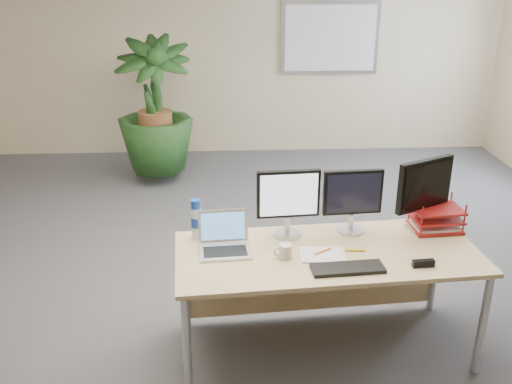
{
  "coord_description": "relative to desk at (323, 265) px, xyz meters",
  "views": [
    {
      "loc": [
        -0.18,
        -3.71,
        2.52
      ],
      "look_at": [
        0.03,
        0.35,
        0.86
      ],
      "focal_mm": 40.0,
      "sensor_mm": 36.0,
      "label": 1
    }
  ],
  "objects": [
    {
      "name": "stapler",
      "position": [
        0.56,
        -0.34,
        0.18
      ],
      "size": [
        0.14,
        0.05,
        0.05
      ],
      "primitive_type": "cube",
      "rotation": [
        0.0,
        0.0,
        0.08
      ],
      "color": "black",
      "rests_on": "desk"
    },
    {
      "name": "water_bottle",
      "position": [
        -0.85,
        0.13,
        0.3
      ],
      "size": [
        0.07,
        0.07,
        0.28
      ],
      "color": "silver",
      "rests_on": "desk"
    },
    {
      "name": "orange_pen",
      "position": [
        -0.03,
        -0.14,
        0.18
      ],
      "size": [
        0.13,
        0.09,
        0.01
      ],
      "primitive_type": "cylinder",
      "rotation": [
        0.0,
        1.57,
        0.59
      ],
      "color": "orange",
      "rests_on": "spiral_notebook"
    },
    {
      "name": "laptop",
      "position": [
        -0.67,
        -0.04,
        0.22
      ],
      "size": [
        0.35,
        0.31,
        0.24
      ],
      "color": "silver",
      "rests_on": "desk"
    },
    {
      "name": "floor_plant",
      "position": [
        -1.47,
        3.2,
        0.15
      ],
      "size": [
        0.9,
        0.9,
        1.5
      ],
      "primitive_type": "imported",
      "rotation": [
        0.0,
        0.0,
        0.08
      ],
      "color": "#123313",
      "rests_on": "floor"
    },
    {
      "name": "keyboard",
      "position": [
        0.09,
        -0.35,
        0.17
      ],
      "size": [
        0.46,
        0.18,
        0.02
      ],
      "primitive_type": "cube",
      "rotation": [
        0.0,
        0.0,
        0.08
      ],
      "color": "black",
      "rests_on": "desk"
    },
    {
      "name": "monitor_right",
      "position": [
        0.21,
        0.18,
        0.42
      ],
      "size": [
        0.41,
        0.18,
        0.45
      ],
      "color": "#BCBCC1",
      "rests_on": "desk"
    },
    {
      "name": "back_wall",
      "position": [
        -0.45,
        4.35,
        0.75
      ],
      "size": [
        7.0,
        0.04,
        2.7
      ],
      "primitive_type": "cube",
      "color": "tan",
      "rests_on": "floor"
    },
    {
      "name": "yellow_highlighter",
      "position": [
        0.18,
        -0.12,
        0.17
      ],
      "size": [
        0.13,
        0.02,
        0.02
      ],
      "primitive_type": "cylinder",
      "rotation": [
        0.0,
        1.57,
        -0.06
      ],
      "color": "yellow",
      "rests_on": "desk"
    },
    {
      "name": "letter_tray",
      "position": [
        0.81,
        0.18,
        0.23
      ],
      "size": [
        0.35,
        0.28,
        0.16
      ],
      "color": "maroon",
      "rests_on": "desk"
    },
    {
      "name": "monitor_left",
      "position": [
        -0.23,
        0.14,
        0.43
      ],
      "size": [
        0.43,
        0.19,
        0.47
      ],
      "color": "#BCBCC1",
      "rests_on": "desk"
    },
    {
      "name": "monitor_dark",
      "position": [
        0.71,
        0.19,
        0.46
      ],
      "size": [
        0.43,
        0.25,
        0.51
      ],
      "color": "#BCBCC1",
      "rests_on": "desk"
    },
    {
      "name": "desk",
      "position": [
        0.0,
        0.0,
        0.0
      ],
      "size": [
        2.03,
        0.98,
        0.76
      ],
      "color": "tan",
      "rests_on": "floor"
    },
    {
      "name": "spiral_notebook",
      "position": [
        -0.04,
        -0.16,
        0.17
      ],
      "size": [
        0.29,
        0.22,
        0.01
      ],
      "primitive_type": "cube",
      "rotation": [
        0.0,
        0.0,
        -0.04
      ],
      "color": "silver",
      "rests_on": "desk"
    },
    {
      "name": "whiteboard",
      "position": [
        0.75,
        4.31,
        0.95
      ],
      "size": [
        1.3,
        0.04,
        0.95
      ],
      "color": "#A2A2A6",
      "rests_on": "back_wall"
    },
    {
      "name": "floor",
      "position": [
        -0.45,
        0.35,
        -0.6
      ],
      "size": [
        8.0,
        8.0,
        0.0
      ],
      "primitive_type": "plane",
      "color": "#424146",
      "rests_on": "ground"
    },
    {
      "name": "coffee_mug",
      "position": [
        -0.28,
        -0.18,
        0.21
      ],
      "size": [
        0.12,
        0.08,
        0.09
      ],
      "color": "silver",
      "rests_on": "desk"
    }
  ]
}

